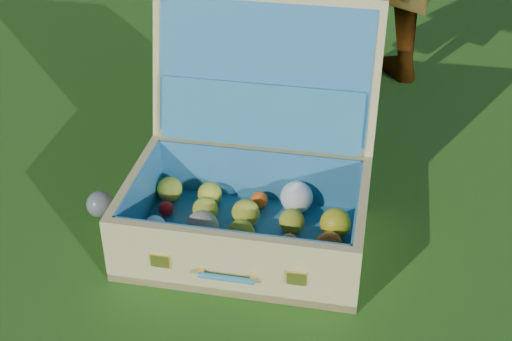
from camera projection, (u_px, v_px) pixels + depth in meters
name	position (u px, v px, depth m)	size (l,w,h in m)	color
ground	(224.00, 237.00, 1.91)	(60.00, 60.00, 0.00)	#215114
stray_ball	(100.00, 204.00, 1.97)	(0.07, 0.07, 0.07)	teal
suitcase	(252.00, 175.00, 1.86)	(0.69, 0.63, 0.58)	#CFBA6F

